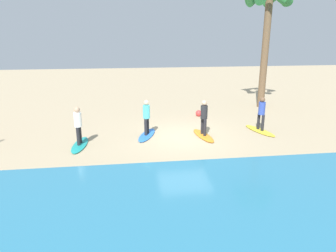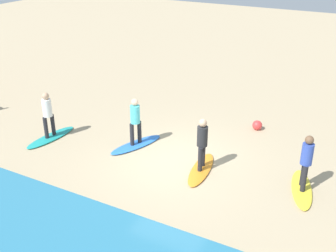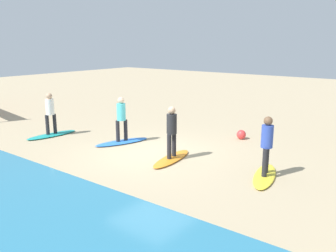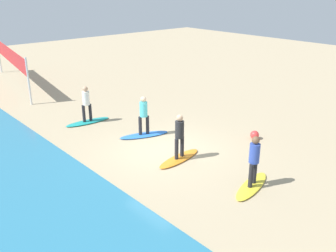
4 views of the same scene
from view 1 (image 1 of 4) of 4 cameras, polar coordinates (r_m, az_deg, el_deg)
ground_plane at (r=14.81m, az=3.04°, el=-1.89°), size 60.00×60.00×0.00m
surfboard_yellow at (r=16.16m, az=16.38°, el=-0.80°), size 1.11×2.17×0.09m
surfer_yellow at (r=15.90m, az=16.67°, el=2.61°), size 0.32×0.45×1.64m
surfboard_orange at (r=14.87m, az=6.44°, el=-1.72°), size 0.87×2.16×0.09m
surfer_orange at (r=14.59m, az=6.57°, el=1.98°), size 0.32×0.46×1.64m
surfboard_blue at (r=14.88m, az=-3.87°, el=-1.63°), size 1.23×2.17×0.09m
surfer_blue at (r=14.60m, az=-3.94°, el=2.07°), size 0.32×0.44×1.64m
surfboard_teal at (r=14.09m, az=-15.74°, el=-3.31°), size 0.75×2.14×0.09m
surfer_teal at (r=13.80m, az=-16.06°, el=0.57°), size 0.32×0.46×1.64m
palm_tree at (r=21.12m, az=17.86°, el=19.67°), size 2.88×3.03×7.59m
beach_ball at (r=18.38m, az=5.60°, el=2.33°), size 0.36×0.36×0.36m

